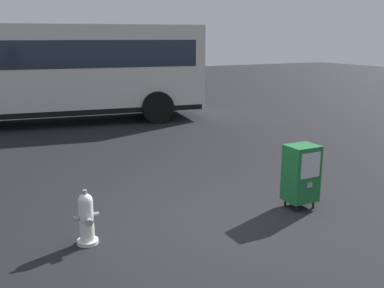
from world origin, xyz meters
The scene contains 4 objects.
ground_plane centered at (0.00, 0.00, 0.00)m, with size 60.00×60.00×0.00m, color black.
fire_hydrant centered at (-1.76, 0.18, 0.35)m, with size 0.33×0.32×0.75m.
newspaper_box_primary centered at (1.58, -0.09, 0.57)m, with size 0.48×0.42×1.02m.
bus_near centered at (-1.24, 9.15, 1.71)m, with size 10.75×4.01×3.00m.
Camera 1 is at (-2.92, -5.18, 2.67)m, focal length 40.92 mm.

